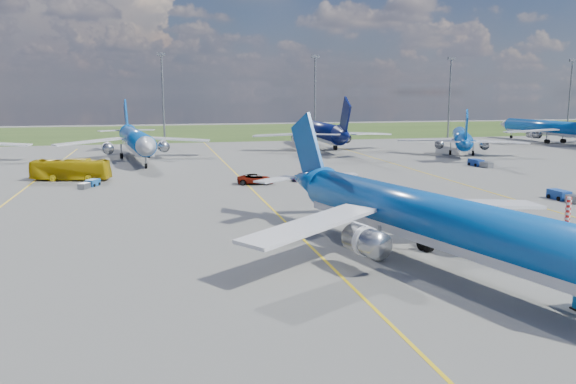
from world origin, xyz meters
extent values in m
plane|color=#5A5A58|center=(0.00, 0.00, 0.00)|extent=(400.00, 400.00, 0.00)
cube|color=#2D4719|center=(0.00, 150.00, 0.00)|extent=(400.00, 80.00, 0.01)
cube|color=yellow|center=(0.00, 30.00, 0.01)|extent=(0.25, 160.00, 0.02)
cube|color=yellow|center=(-30.00, 40.00, 0.01)|extent=(0.25, 120.00, 0.02)
cube|color=yellow|center=(30.00, 40.00, 0.01)|extent=(0.25, 120.00, 0.02)
cylinder|color=slate|center=(-10.00, 110.00, 11.00)|extent=(0.50, 0.50, 22.00)
cube|color=slate|center=(-10.00, 110.00, 22.30)|extent=(2.20, 0.50, 0.80)
cylinder|color=slate|center=(30.00, 110.00, 11.00)|extent=(0.50, 0.50, 22.00)
cube|color=slate|center=(30.00, 110.00, 22.30)|extent=(2.20, 0.50, 0.80)
cylinder|color=slate|center=(70.00, 110.00, 11.00)|extent=(0.50, 0.50, 22.00)
cube|color=slate|center=(70.00, 110.00, 22.30)|extent=(2.20, 0.50, 0.80)
cylinder|color=slate|center=(110.00, 110.00, 11.00)|extent=(0.50, 0.50, 22.00)
cube|color=slate|center=(110.00, 110.00, 22.30)|extent=(2.20, 0.50, 0.80)
cylinder|color=red|center=(26.00, 8.00, 1.50)|extent=(0.50, 0.50, 3.00)
imported|color=#C0A00B|center=(-24.84, 50.44, 1.60)|extent=(11.80, 5.57, 3.20)
imported|color=#999999|center=(1.25, 40.62, 0.73)|extent=(5.54, 3.08, 1.47)
imported|color=#999999|center=(8.63, 42.35, 0.60)|extent=(4.32, 3.90, 1.21)
cube|color=#194399|center=(35.32, 20.70, 0.57)|extent=(1.58, 2.76, 1.14)
cube|color=slate|center=(35.45, 18.01, 0.47)|extent=(1.34, 2.13, 0.93)
cube|color=#19559B|center=(-21.19, 44.34, 0.47)|extent=(2.00, 2.51, 0.94)
cube|color=slate|center=(-22.10, 42.32, 0.38)|extent=(1.63, 1.98, 0.77)
cube|color=#1A3F9F|center=(43.05, 51.58, 0.58)|extent=(1.84, 2.91, 1.15)
cube|color=slate|center=(43.43, 48.88, 0.47)|extent=(1.55, 2.26, 0.94)
camera|label=1|loc=(-12.54, -37.19, 12.90)|focal=35.00mm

